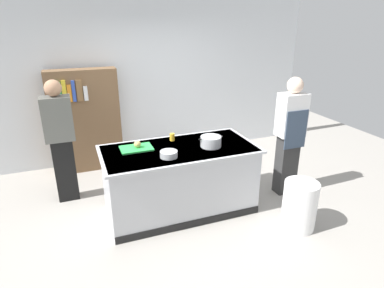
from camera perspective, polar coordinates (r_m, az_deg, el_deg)
ground_plane at (r=4.58m, az=-2.07°, el=-11.23°), size 10.00×10.00×0.00m
back_wall at (r=5.97m, az=-8.98°, el=11.77°), size 6.40×0.12×3.00m
counter_island at (r=4.35m, az=-2.14°, el=-6.05°), size 1.98×0.98×0.90m
cutting_board at (r=4.20m, az=-9.67°, el=-0.74°), size 0.40×0.28×0.02m
onion at (r=4.18m, az=-9.49°, el=-0.02°), size 0.09×0.09×0.09m
stock_pot at (r=4.21m, az=3.30°, el=0.45°), size 0.33×0.27×0.14m
mixing_bowl at (r=3.90m, az=-4.06°, el=-1.78°), size 0.21×0.21×0.08m
juice_cup at (r=4.41m, az=-3.49°, el=1.21°), size 0.07×0.07×0.10m
trash_bin at (r=4.28m, az=18.22°, el=-10.13°), size 0.41×0.41×0.62m
person_chef at (r=4.82m, az=16.67°, el=1.63°), size 0.38×0.25×1.72m
person_guest at (r=4.79m, az=-21.89°, el=0.78°), size 0.38×0.24×1.72m
bookshelf at (r=5.70m, az=-18.00°, el=3.84°), size 1.10×0.31×1.70m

